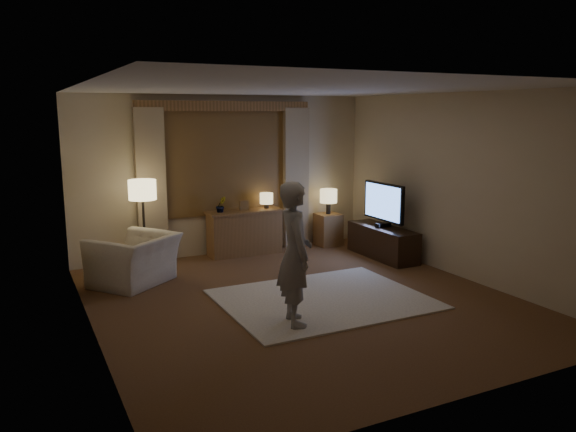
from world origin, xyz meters
TOP-DOWN VIEW (x-y plane):
  - room at (0.00, 0.50)m, footprint 5.04×5.54m
  - rug at (0.23, -0.09)m, footprint 2.50×2.00m
  - sideboard at (0.22, 2.50)m, footprint 1.20×0.40m
  - picture_frame at (0.22, 2.50)m, footprint 0.16×0.02m
  - plant at (-0.18, 2.50)m, footprint 0.17×0.13m
  - table_lamp_sideboard at (0.62, 2.50)m, footprint 0.22×0.22m
  - floor_lamp at (-1.48, 2.21)m, footprint 0.40×0.40m
  - armchair at (-1.75, 1.64)m, footprint 1.38×1.36m
  - side_table at (1.79, 2.45)m, footprint 0.40×0.40m
  - table_lamp_side at (1.79, 2.45)m, footprint 0.30×0.30m
  - tv_stand at (2.15, 1.31)m, footprint 0.45×1.40m
  - tv at (2.15, 1.31)m, footprint 0.24×0.99m
  - person at (-0.47, -0.67)m, footprint 0.49×0.64m

SIDE VIEW (x-z plane):
  - rug at x=0.23m, z-range 0.00..0.02m
  - tv_stand at x=2.15m, z-range 0.00..0.50m
  - side_table at x=1.79m, z-range 0.00..0.56m
  - armchair at x=-1.75m, z-range 0.00..0.68m
  - sideboard at x=0.22m, z-range 0.00..0.70m
  - picture_frame at x=0.22m, z-range 0.70..0.90m
  - person at x=-0.47m, z-range 0.02..1.60m
  - plant at x=-0.18m, z-range 0.70..1.00m
  - table_lamp_side at x=1.79m, z-range 0.65..1.09m
  - tv at x=2.15m, z-range 0.54..1.25m
  - table_lamp_sideboard at x=0.62m, z-range 0.75..1.05m
  - floor_lamp at x=-1.48m, z-range 0.46..1.83m
  - room at x=0.00m, z-range 0.01..2.65m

